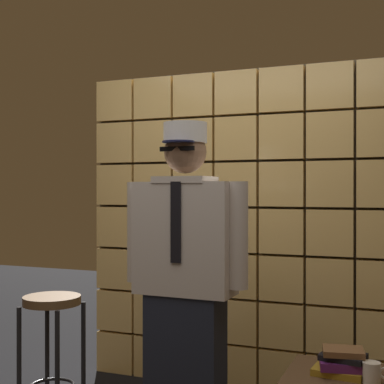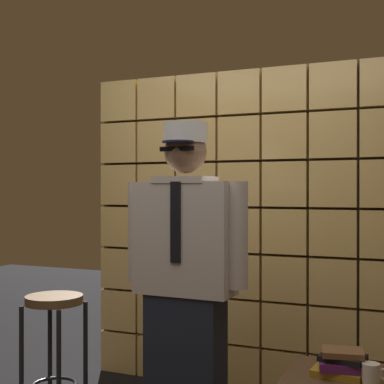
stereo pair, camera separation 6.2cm
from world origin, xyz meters
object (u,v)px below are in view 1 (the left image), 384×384
bar_stool (52,329)px  book_stack (342,362)px  standing_person (185,280)px  coffee_mug (372,373)px

bar_stool → book_stack: bearing=-1.9°
standing_person → book_stack: bearing=-1.0°
standing_person → coffee_mug: 1.02m
standing_person → book_stack: size_ratio=6.43×
standing_person → coffee_mug: standing_person is taller
standing_person → bar_stool: standing_person is taller
bar_stool → coffee_mug: (1.82, -0.12, 0.00)m
standing_person → bar_stool: (-0.87, 0.02, -0.34)m
bar_stool → coffee_mug: bearing=-3.8°
standing_person → coffee_mug: bearing=-4.5°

